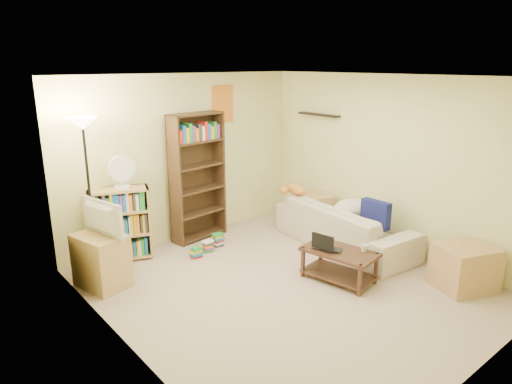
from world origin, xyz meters
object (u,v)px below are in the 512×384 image
coffee_table (339,261)px  side_table (313,212)px  mug (364,248)px  desk_fan (122,172)px  sofa (344,226)px  end_cabinet (465,267)px  television (97,219)px  short_bookshelf (121,224)px  tall_bookshelf (198,174)px  floor_lamp (85,152)px  tv_stand (101,261)px  tabby_cat (294,189)px  laptop (328,247)px

coffee_table → side_table: 1.81m
mug → desk_fan: size_ratio=0.26×
sofa → end_cabinet: 1.79m
television → short_bookshelf: 0.88m
tall_bookshelf → floor_lamp: bearing=-175.8°
tv_stand → short_bookshelf: (0.53, 0.60, 0.18)m
coffee_table → tall_bookshelf: size_ratio=0.51×
tabby_cat → floor_lamp: 3.17m
tall_bookshelf → short_bookshelf: 1.37m
laptop → side_table: (1.14, 1.31, -0.11)m
coffee_table → television: (-2.34, 1.75, 0.62)m
side_table → floor_lamp: bearing=170.3°
short_bookshelf → side_table: (2.89, -0.90, -0.21)m
tabby_cat → side_table: (0.37, -0.10, -0.43)m
end_cabinet → television: bearing=139.5°
television → tall_bookshelf: (1.80, 0.60, 0.15)m
television → desk_fan: bearing=-60.0°
laptop → end_cabinet: end_cabinet is taller
tall_bookshelf → end_cabinet: tall_bookshelf is taller
mug → short_bookshelf: size_ratio=0.12×
side_table → coffee_table: bearing=-126.7°
tabby_cat → tv_stand: size_ratio=0.77×
mug → television: television is taller
tv_stand → side_table: tv_stand is taller
tall_bookshelf → sofa: bearing=-55.1°
tv_stand → end_cabinet: bearing=-53.7°
tabby_cat → end_cabinet: bearing=-83.5°
mug → tall_bookshelf: tall_bookshelf is taller
coffee_table → end_cabinet: bearing=-58.1°
short_bookshelf → sofa: bearing=-10.9°
short_bookshelf → side_table: size_ratio=1.68×
mug → television: bearing=142.2°
tabby_cat → short_bookshelf: short_bookshelf is taller
mug → tall_bookshelf: 2.73m
laptop → coffee_table: bearing=177.4°
mug → end_cabinet: size_ratio=0.19×
coffee_table → tv_stand: tv_stand is taller
mug → floor_lamp: size_ratio=0.06×
coffee_table → television: size_ratio=1.35×
mug → tall_bookshelf: (-0.74, 2.57, 0.58)m
floor_lamp → end_cabinet: floor_lamp is taller
tabby_cat → tv_stand: 3.08m
television → short_bookshelf: bearing=-54.8°
short_bookshelf → end_cabinet: (2.82, -3.46, -0.24)m
laptop → floor_lamp: 3.17m
tabby_cat → side_table: tabby_cat is taller
desk_fan → floor_lamp: size_ratio=0.23×
desk_fan → laptop: bearing=-51.9°
laptop → short_bookshelf: (-1.75, 2.21, 0.09)m
tabby_cat → mug: size_ratio=4.22×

